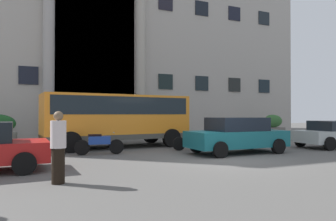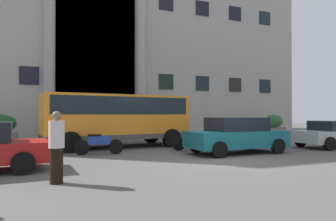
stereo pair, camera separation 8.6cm
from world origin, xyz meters
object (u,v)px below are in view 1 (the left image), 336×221
Objects in this scene: hedge_planter_east at (168,126)px; hedge_planter_far_west at (273,124)px; bus_stop_sign at (178,116)px; pedestrian_woman_dark_dress at (58,147)px; orange_minibus at (117,116)px; scooter_by_planter at (193,140)px; hedge_planter_entrance_left at (125,128)px; motorcycle_far_end at (98,143)px; parked_hatchback_near at (237,135)px; parked_coupe_end at (335,134)px.

hedge_planter_far_west is at bearing -0.25° from hedge_planter_east.
bus_stop_sign reaches higher than pedestrian_woman_dark_dress.
pedestrian_woman_dark_dress is at bearing -118.73° from orange_minibus.
scooter_by_planter is 7.68m from pedestrian_woman_dark_dress.
scooter_by_planter is at bearing -174.32° from pedestrian_woman_dark_dress.
hedge_planter_east is (3.13, 0.10, 0.09)m from hedge_planter_entrance_left.
motorcycle_far_end is at bearing -113.46° from hedge_planter_entrance_left.
orange_minibus is at bearing 132.65° from parked_hatchback_near.
pedestrian_woman_dark_dress is (-4.97, -11.95, 0.16)m from hedge_planter_entrance_left.
bus_stop_sign is at bearing 134.94° from parked_coupe_end.
motorcycle_far_end is (-5.39, 1.84, -0.30)m from parked_hatchback_near.
hedge_planter_east is 7.65m from scooter_by_planter.
parked_hatchback_near is at bearing -75.96° from hedge_planter_entrance_left.
bus_stop_sign is at bearing -161.22° from pedestrian_woman_dark_dress.
hedge_planter_entrance_left is at bearing -178.22° from hedge_planter_east.
scooter_by_planter is at bearing 121.91° from parked_hatchback_near.
hedge_planter_east is (4.90, 4.92, -0.76)m from orange_minibus.
orange_minibus reaches higher than scooter_by_planter.
hedge_planter_entrance_left is at bearing 130.24° from bus_stop_sign.
parked_hatchback_near reaches higher than parked_coupe_end.
hedge_planter_east reaches higher than hedge_planter_entrance_left.
pedestrian_woman_dark_dress reaches higher than hedge_planter_entrance_left.
parked_hatchback_near is at bearing -53.95° from scooter_by_planter.
bus_stop_sign reaches higher than scooter_by_planter.
parked_coupe_end is (5.71, -0.14, -0.08)m from parked_hatchback_near.
motorcycle_far_end and scooter_by_planter have the same top height.
bus_stop_sign is 3.90m from hedge_planter_entrance_left.
bus_stop_sign is 1.21× the size of scooter_by_planter.
hedge_planter_east is (0.67, 3.00, -0.75)m from bus_stop_sign.
bus_stop_sign is at bearing -102.57° from hedge_planter_east.
hedge_planter_east is (-9.43, 0.04, 0.02)m from hedge_planter_far_west.
orange_minibus is at bearing -110.15° from hedge_planter_entrance_left.
hedge_planter_east reaches higher than hedge_planter_far_west.
hedge_planter_entrance_left is (1.77, 4.82, -0.84)m from orange_minibus.
scooter_by_planter is (-2.01, -7.37, -0.32)m from hedge_planter_east.
hedge_planter_east reaches higher than motorcycle_far_end.
hedge_planter_entrance_left reaches higher than scooter_by_planter.
parked_coupe_end reaches higher than scooter_by_planter.
hedge_planter_far_west is at bearing 40.45° from parked_hatchback_near.
hedge_planter_far_west is at bearing -177.43° from pedestrian_woman_dark_dress.
orange_minibus is 3.94m from scooter_by_planter.
orange_minibus is at bearing 159.51° from parked_coupe_end.
hedge_planter_far_west is 1.14× the size of pedestrian_woman_dark_dress.
pedestrian_woman_dark_dress is (-6.08, -4.67, 0.40)m from scooter_by_planter.
bus_stop_sign reaches higher than hedge_planter_entrance_left.
motorcycle_far_end is at bearing -130.58° from hedge_planter_east.
hedge_planter_entrance_left reaches higher than parked_coupe_end.
parked_coupe_end is at bearing -28.67° from orange_minibus.
orange_minibus reaches higher than parked_hatchback_near.
bus_stop_sign is 1.45× the size of pedestrian_woman_dark_dress.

